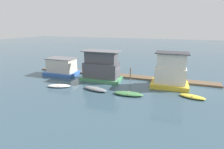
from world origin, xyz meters
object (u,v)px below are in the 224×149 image
houseboat_green (101,67)px  mooring_post_centre (130,74)px  houseboat_yellow (170,72)px  dinghy_yellow (192,97)px  dinghy_white (59,86)px  dinghy_green (129,94)px  mooring_post_far_right (160,77)px  houseboat_blue (62,67)px  dinghy_grey (95,89)px  mooring_post_far_left (88,71)px

houseboat_green → mooring_post_centre: houseboat_green is taller
houseboat_yellow → dinghy_yellow: size_ratio=1.60×
dinghy_white → dinghy_green: size_ratio=0.90×
mooring_post_far_right → mooring_post_centre: mooring_post_centre is taller
houseboat_yellow → dinghy_white: bearing=-160.0°
houseboat_green → mooring_post_centre: 5.23m
dinghy_white → dinghy_yellow: (19.12, 2.31, -0.01)m
houseboat_blue → dinghy_yellow: bearing=-9.9°
houseboat_yellow → dinghy_green: houseboat_yellow is taller
dinghy_white → dinghy_yellow: 19.26m
houseboat_yellow → dinghy_grey: bearing=-152.4°
dinghy_green → dinghy_white: bearing=-177.7°
dinghy_green → mooring_post_centre: (-1.49, 7.15, 0.81)m
houseboat_yellow → mooring_post_centre: (-6.61, 1.73, -1.35)m
houseboat_green → mooring_post_far_right: houseboat_green is taller
mooring_post_far_right → mooring_post_far_left: mooring_post_far_right is taller
houseboat_green → dinghy_yellow: size_ratio=1.98×
houseboat_yellow → dinghy_green: (-5.12, -5.42, -2.16)m
houseboat_blue → dinghy_white: 7.46m
houseboat_green → dinghy_white: (-4.78, -5.59, -2.07)m
houseboat_yellow → mooring_post_far_left: 15.13m
houseboat_green → dinghy_grey: size_ratio=1.68×
houseboat_yellow → mooring_post_far_right: bearing=130.8°
mooring_post_far_left → mooring_post_centre: bearing=0.0°
houseboat_green → houseboat_yellow: size_ratio=1.23×
mooring_post_centre → houseboat_yellow: bearing=-14.7°
houseboat_blue → mooring_post_centre: bearing=5.6°
mooring_post_far_left → dinghy_white: bearing=-98.5°
dinghy_yellow → houseboat_green: bearing=167.1°
dinghy_yellow → dinghy_green: bearing=-167.1°
dinghy_white → mooring_post_centre: 12.15m
mooring_post_centre → mooring_post_far_left: bearing=180.0°
mooring_post_centre → houseboat_green: bearing=-156.9°
houseboat_blue → dinghy_green: bearing=-21.7°
dinghy_grey → houseboat_green: bearing=102.6°
dinghy_grey → dinghy_yellow: size_ratio=1.18×
dinghy_white → dinghy_grey: (5.91, 0.54, 0.03)m
dinghy_grey → mooring_post_centre: size_ratio=1.95×
dinghy_yellow → mooring_post_centre: mooring_post_centre is taller
houseboat_blue → dinghy_green: 15.92m
houseboat_yellow → dinghy_green: size_ratio=1.32×
dinghy_white → mooring_post_far_left: mooring_post_far_left is taller
houseboat_yellow → dinghy_grey: houseboat_yellow is taller
mooring_post_far_right → houseboat_blue: bearing=-176.0°
houseboat_green → mooring_post_far_left: houseboat_green is taller
dinghy_green → mooring_post_centre: bearing=101.8°
houseboat_green → mooring_post_far_left: (-3.64, 1.99, -1.57)m
dinghy_grey → mooring_post_far_left: bearing=124.1°
dinghy_white → mooring_post_centre: mooring_post_centre is taller
houseboat_green → mooring_post_centre: (4.68, 1.99, -1.24)m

